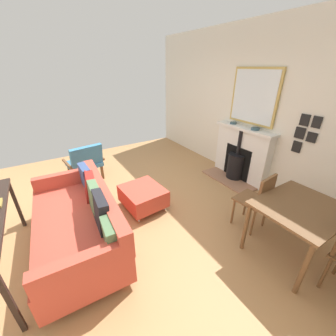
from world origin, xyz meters
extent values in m
cube|color=#A87A4C|center=(0.00, 0.00, 0.00)|extent=(5.27, 5.95, 0.01)
cube|color=beige|center=(-2.63, 0.00, 1.44)|extent=(0.12, 5.95, 2.89)
cube|color=#93664C|center=(-2.16, 0.18, 0.01)|extent=(0.42, 1.15, 0.03)
cube|color=silver|center=(-2.47, 0.18, 0.52)|extent=(0.20, 1.21, 1.04)
cube|color=black|center=(-2.39, 0.18, 0.36)|extent=(0.06, 0.62, 0.67)
cylinder|color=black|center=(-2.35, 0.18, 0.28)|extent=(0.34, 0.34, 0.50)
cylinder|color=black|center=(-2.35, 0.18, 0.54)|extent=(0.36, 0.36, 0.02)
cylinder|color=black|center=(-2.35, 0.18, 0.79)|extent=(0.07, 0.07, 0.49)
cube|color=silver|center=(-2.45, 0.18, 1.06)|extent=(0.25, 1.29, 0.05)
cube|color=tan|center=(-2.55, 0.18, 1.64)|extent=(0.04, 0.97, 0.99)
cube|color=silver|center=(-2.53, 0.18, 1.64)|extent=(0.01, 0.89, 0.91)
cylinder|color=#334C56|center=(-2.45, -0.13, 1.11)|extent=(0.13, 0.13, 0.04)
torus|color=#334C56|center=(-2.45, -0.13, 1.12)|extent=(0.13, 0.13, 0.01)
cylinder|color=#334C56|center=(-2.45, 0.40, 1.11)|extent=(0.15, 0.15, 0.04)
torus|color=#334C56|center=(-2.45, 0.40, 1.12)|extent=(0.15, 0.15, 0.01)
cylinder|color=#B2B2B7|center=(1.13, -0.47, 0.05)|extent=(0.04, 0.04, 0.10)
cylinder|color=#B2B2B7|center=(1.21, 1.15, 0.05)|extent=(0.04, 0.04, 0.10)
cylinder|color=#B2B2B7|center=(0.41, -0.43, 0.05)|extent=(0.04, 0.04, 0.10)
cylinder|color=#B2B2B7|center=(0.48, 1.18, 0.05)|extent=(0.04, 0.04, 0.10)
cube|color=#B74233|center=(0.81, 0.36, 0.28)|extent=(0.99, 1.95, 0.35)
cube|color=#B74233|center=(0.42, 0.38, 0.61)|extent=(0.23, 1.91, 0.32)
cube|color=#B74233|center=(0.77, -0.53, 0.56)|extent=(0.86, 0.16, 0.21)
cube|color=#B74233|center=(0.85, 1.25, 0.56)|extent=(0.86, 0.16, 0.21)
cube|color=#334775|center=(0.48, -0.33, 0.61)|extent=(0.13, 0.36, 0.36)
cube|color=maroon|center=(0.50, 0.01, 0.61)|extent=(0.20, 0.37, 0.37)
cube|color=#4C6B47|center=(0.52, 0.39, 0.62)|extent=(0.15, 0.39, 0.39)
cube|color=black|center=(0.53, 0.69, 0.64)|extent=(0.16, 0.42, 0.42)
cube|color=#4C6B47|center=(0.55, 1.08, 0.60)|extent=(0.14, 0.33, 0.32)
cylinder|color=#B2B2B7|center=(-0.01, -0.18, 0.04)|extent=(0.03, 0.03, 0.09)
cylinder|color=#B2B2B7|center=(-0.05, 0.37, 0.04)|extent=(0.03, 0.03, 0.09)
cylinder|color=#B2B2B7|center=(-0.50, -0.21, 0.04)|extent=(0.03, 0.03, 0.09)
cylinder|color=#B2B2B7|center=(-0.53, 0.34, 0.04)|extent=(0.03, 0.03, 0.09)
cube|color=#B74233|center=(-0.27, 0.08, 0.23)|extent=(0.65, 0.72, 0.28)
cube|color=brown|center=(0.09, -1.74, 0.16)|extent=(0.05, 0.05, 0.32)
cube|color=brown|center=(0.60, -1.66, 0.16)|extent=(0.05, 0.05, 0.32)
cube|color=brown|center=(0.02, -1.27, 0.16)|extent=(0.05, 0.05, 0.32)
cube|color=brown|center=(0.53, -1.19, 0.16)|extent=(0.05, 0.05, 0.32)
cube|color=teal|center=(0.31, -1.46, 0.34)|extent=(0.68, 0.64, 0.08)
cube|color=teal|center=(0.27, -1.22, 0.59)|extent=(0.62, 0.24, 0.42)
cube|color=brown|center=(-0.01, -1.51, 0.43)|extent=(0.12, 0.53, 0.04)
cube|color=brown|center=(0.63, -1.42, 0.43)|extent=(0.12, 0.53, 0.04)
cube|color=black|center=(1.43, -0.44, 0.38)|extent=(0.04, 0.04, 0.77)
cube|color=black|center=(1.43, 1.16, 0.38)|extent=(0.04, 0.04, 0.77)
cylinder|color=brown|center=(-1.84, 1.55, 0.35)|extent=(0.05, 0.05, 0.70)
cylinder|color=brown|center=(-0.98, 1.55, 0.35)|extent=(0.05, 0.05, 0.70)
cylinder|color=brown|center=(-0.98, 2.25, 0.35)|extent=(0.05, 0.05, 0.70)
cube|color=brown|center=(-1.41, 1.90, 0.71)|extent=(0.96, 0.80, 0.03)
cylinder|color=brown|center=(-1.55, 1.10, 0.22)|extent=(0.04, 0.04, 0.44)
cylinder|color=brown|center=(-1.23, 1.14, 0.22)|extent=(0.04, 0.04, 0.44)
cylinder|color=brown|center=(-1.59, 1.42, 0.22)|extent=(0.04, 0.04, 0.44)
cylinder|color=brown|center=(-1.27, 1.46, 0.22)|extent=(0.04, 0.04, 0.44)
cube|color=brown|center=(-1.41, 1.28, 0.45)|extent=(0.44, 0.44, 0.02)
cube|color=brown|center=(-1.43, 1.45, 0.67)|extent=(0.36, 0.08, 0.42)
cylinder|color=brown|center=(-1.25, 2.36, 0.23)|extent=(0.03, 0.03, 0.46)
cube|color=black|center=(-2.56, 1.14, 1.40)|extent=(0.02, 0.13, 0.17)
cube|color=black|center=(-2.56, 1.31, 1.41)|extent=(0.02, 0.12, 0.17)
cube|color=black|center=(-2.56, 1.13, 1.20)|extent=(0.02, 0.15, 0.17)
cube|color=black|center=(-2.56, 1.31, 1.17)|extent=(0.02, 0.13, 0.15)
cube|color=black|center=(-2.56, 1.14, 0.97)|extent=(0.02, 0.13, 0.18)
camera|label=1|loc=(0.88, 2.72, 2.14)|focal=22.17mm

